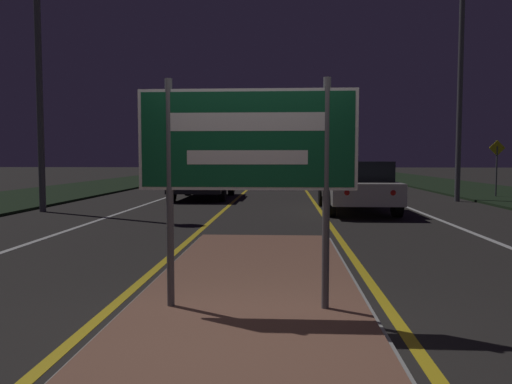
{
  "coord_description": "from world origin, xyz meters",
  "views": [
    {
      "loc": [
        0.34,
        -4.16,
        1.52
      ],
      "look_at": [
        0.0,
        2.02,
        1.1
      ],
      "focal_mm": 35.0,
      "sensor_mm": 36.0,
      "label": 1
    }
  ],
  "objects_px": {
    "streetlight_right_near": "(461,40)",
    "car_receding_1": "(328,173)",
    "car_approaching_1": "(241,170)",
    "warning_sign": "(497,162)",
    "car_receding_0": "(356,185)",
    "highway_sign": "(247,149)",
    "car_approaching_0": "(204,179)"
  },
  "relations": [
    {
      "from": "car_approaching_1",
      "to": "warning_sign",
      "type": "xyz_separation_m",
      "value": [
        11.0,
        -14.93,
        0.65
      ]
    },
    {
      "from": "highway_sign",
      "to": "car_receding_1",
      "type": "bearing_deg",
      "value": 83.05
    },
    {
      "from": "highway_sign",
      "to": "warning_sign",
      "type": "distance_m",
      "value": 16.86
    },
    {
      "from": "car_approaching_1",
      "to": "warning_sign",
      "type": "relative_size",
      "value": 1.93
    },
    {
      "from": "highway_sign",
      "to": "car_approaching_0",
      "type": "xyz_separation_m",
      "value": [
        -2.7,
        14.21,
        -0.87
      ]
    },
    {
      "from": "highway_sign",
      "to": "streetlight_right_near",
      "type": "height_order",
      "value": "streetlight_right_near"
    },
    {
      "from": "car_receding_1",
      "to": "car_approaching_1",
      "type": "bearing_deg",
      "value": 125.15
    },
    {
      "from": "car_receding_1",
      "to": "car_approaching_0",
      "type": "xyz_separation_m",
      "value": [
        -5.38,
        -7.82,
        -0.01
      ]
    },
    {
      "from": "car_receding_0",
      "to": "car_approaching_1",
      "type": "distance_m",
      "value": 20.5
    },
    {
      "from": "car_approaching_0",
      "to": "highway_sign",
      "type": "bearing_deg",
      "value": -79.26
    },
    {
      "from": "car_receding_1",
      "to": "warning_sign",
      "type": "bearing_deg",
      "value": -52.42
    },
    {
      "from": "streetlight_right_near",
      "to": "car_receding_1",
      "type": "distance_m",
      "value": 10.75
    },
    {
      "from": "car_receding_1",
      "to": "streetlight_right_near",
      "type": "bearing_deg",
      "value": -66.79
    },
    {
      "from": "streetlight_right_near",
      "to": "car_approaching_0",
      "type": "distance_m",
      "value": 10.42
    },
    {
      "from": "car_approaching_0",
      "to": "car_approaching_1",
      "type": "xyz_separation_m",
      "value": [
        0.08,
        15.35,
        -0.02
      ]
    },
    {
      "from": "streetlight_right_near",
      "to": "warning_sign",
      "type": "xyz_separation_m",
      "value": [
        1.92,
        1.41,
        -4.24
      ]
    },
    {
      "from": "car_receding_0",
      "to": "warning_sign",
      "type": "height_order",
      "value": "warning_sign"
    },
    {
      "from": "highway_sign",
      "to": "car_approaching_0",
      "type": "distance_m",
      "value": 14.49
    },
    {
      "from": "car_approaching_0",
      "to": "warning_sign",
      "type": "height_order",
      "value": "warning_sign"
    },
    {
      "from": "streetlight_right_near",
      "to": "warning_sign",
      "type": "height_order",
      "value": "streetlight_right_near"
    },
    {
      "from": "car_receding_0",
      "to": "streetlight_right_near",
      "type": "bearing_deg",
      "value": 41.14
    },
    {
      "from": "highway_sign",
      "to": "car_approaching_1",
      "type": "height_order",
      "value": "highway_sign"
    },
    {
      "from": "car_receding_0",
      "to": "car_approaching_1",
      "type": "height_order",
      "value": "car_receding_0"
    },
    {
      "from": "streetlight_right_near",
      "to": "highway_sign",
      "type": "bearing_deg",
      "value": -116.07
    },
    {
      "from": "streetlight_right_near",
      "to": "car_receding_0",
      "type": "xyz_separation_m",
      "value": [
        -4.04,
        -3.53,
        -4.84
      ]
    },
    {
      "from": "car_approaching_0",
      "to": "streetlight_right_near",
      "type": "bearing_deg",
      "value": -6.2
    },
    {
      "from": "car_receding_0",
      "to": "car_approaching_1",
      "type": "xyz_separation_m",
      "value": [
        -5.04,
        19.87,
        -0.05
      ]
    },
    {
      "from": "car_receding_0",
      "to": "car_receding_1",
      "type": "xyz_separation_m",
      "value": [
        0.26,
        12.34,
        -0.02
      ]
    },
    {
      "from": "streetlight_right_near",
      "to": "car_approaching_1",
      "type": "bearing_deg",
      "value": 119.06
    },
    {
      "from": "highway_sign",
      "to": "car_approaching_1",
      "type": "xyz_separation_m",
      "value": [
        -2.62,
        29.56,
        -0.89
      ]
    },
    {
      "from": "car_receding_0",
      "to": "car_approaching_0",
      "type": "height_order",
      "value": "car_receding_0"
    },
    {
      "from": "car_receding_1",
      "to": "car_approaching_1",
      "type": "relative_size",
      "value": 1.04
    }
  ]
}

